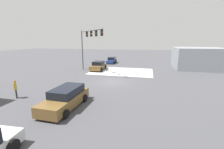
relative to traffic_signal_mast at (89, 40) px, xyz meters
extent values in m
plane|color=#47474C|center=(-5.20, 5.20, -5.33)|extent=(148.62, 148.62, 0.00)
cube|color=silver|center=(-5.20, -5.20, -5.33)|extent=(10.48, 0.60, 0.01)
cube|color=silver|center=(-5.20, -4.25, -5.33)|extent=(10.48, 0.60, 0.01)
cube|color=silver|center=(-5.20, -3.30, -5.33)|extent=(10.48, 0.60, 0.01)
cube|color=silver|center=(-5.20, -2.35, -5.33)|extent=(10.48, 0.60, 0.01)
cube|color=silver|center=(-5.20, -1.40, -5.33)|extent=(10.48, 0.60, 0.01)
cube|color=silver|center=(-5.20, -0.45, -5.33)|extent=(10.48, 0.60, 0.01)
cube|color=silver|center=(-5.20, 0.50, -5.33)|extent=(10.48, 0.60, 0.01)
cube|color=silver|center=(-5.20, 1.45, -5.33)|extent=(10.48, 0.60, 0.01)
cylinder|color=#47474C|center=(2.16, -2.16, -1.85)|extent=(0.18, 0.18, 6.97)
cylinder|color=#47474C|center=(-0.72, 0.72, 1.38)|extent=(5.85, 5.85, 0.12)
cube|color=black|center=(0.44, -0.44, 0.91)|extent=(0.40, 0.40, 0.84)
sphere|color=red|center=(0.32, -0.32, 0.91)|extent=(0.16, 0.16, 0.16)
cube|color=black|center=(-0.81, 0.81, 0.91)|extent=(0.40, 0.40, 0.84)
sphere|color=gold|center=(-0.93, 0.93, 0.91)|extent=(0.16, 0.16, 0.16)
cube|color=black|center=(-2.06, 2.06, 0.91)|extent=(0.40, 0.40, 0.84)
sphere|color=green|center=(-2.18, 2.18, 0.91)|extent=(0.16, 0.16, 0.16)
cube|color=black|center=(-3.31, 3.31, 0.91)|extent=(0.40, 0.40, 0.84)
sphere|color=red|center=(-3.42, 3.42, 0.91)|extent=(0.16, 0.16, 0.16)
cube|color=brown|center=(-3.42, 13.46, -4.77)|extent=(1.98, 4.91, 0.78)
cube|color=black|center=(-3.43, 13.11, -4.08)|extent=(1.76, 2.95, 0.60)
cylinder|color=black|center=(-4.36, 14.99, -5.02)|extent=(0.23, 0.62, 0.62)
cylinder|color=black|center=(-2.43, 14.95, -5.02)|extent=(0.23, 0.62, 0.62)
cylinder|color=black|center=(-4.42, 11.97, -5.02)|extent=(0.23, 0.62, 0.62)
cylinder|color=black|center=(-2.49, 11.93, -5.02)|extent=(0.23, 0.62, 0.62)
cube|color=navy|center=(-1.11, -11.01, -4.84)|extent=(1.74, 4.15, 0.61)
cube|color=black|center=(-1.10, -11.25, -4.22)|extent=(1.54, 2.15, 0.63)
cylinder|color=black|center=(-1.99, -9.76, -5.00)|extent=(0.23, 0.68, 0.68)
cylinder|color=black|center=(-0.28, -9.72, -5.00)|extent=(0.23, 0.68, 0.68)
cylinder|color=black|center=(-1.93, -12.31, -5.00)|extent=(0.23, 0.68, 0.68)
cylinder|color=black|center=(-0.23, -12.27, -5.00)|extent=(0.23, 0.68, 0.68)
cube|color=brown|center=(-0.77, -2.39, -4.78)|extent=(2.15, 4.90, 0.72)
cube|color=black|center=(-0.77, -2.46, -4.10)|extent=(1.85, 2.46, 0.64)
cylinder|color=black|center=(-1.83, -0.93, -4.98)|extent=(0.25, 0.72, 0.72)
cylinder|color=black|center=(0.16, -0.85, -4.98)|extent=(0.25, 0.72, 0.72)
cylinder|color=black|center=(-1.70, -3.92, -4.98)|extent=(0.25, 0.72, 0.72)
cylinder|color=black|center=(0.29, -3.84, -4.98)|extent=(0.25, 0.72, 0.72)
cylinder|color=black|center=(-3.73, 18.56, -4.98)|extent=(0.27, 0.73, 0.71)
cube|color=gray|center=(-18.91, -8.58, -3.37)|extent=(8.62, 8.62, 3.92)
cylinder|color=#38383D|center=(2.07, 12.69, -4.92)|extent=(0.14, 0.14, 0.83)
cylinder|color=#38383D|center=(1.96, 12.80, -4.92)|extent=(0.14, 0.14, 0.83)
cube|color=gold|center=(2.02, 12.75, -4.18)|extent=(0.41, 0.41, 0.65)
sphere|color=#8C6647|center=(2.02, 12.75, -3.74)|extent=(0.22, 0.22, 0.22)
camera|label=1|loc=(-9.64, 23.31, -0.19)|focal=24.00mm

